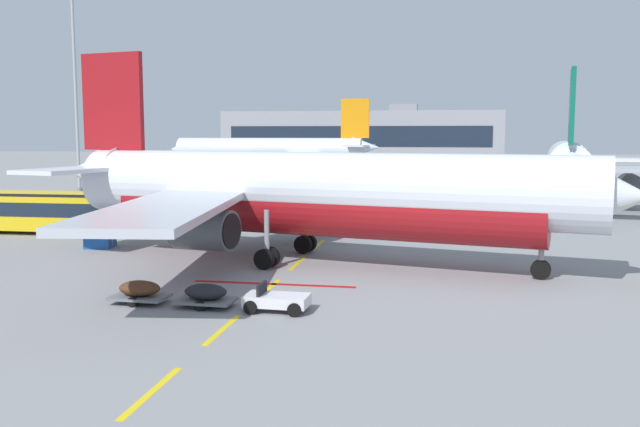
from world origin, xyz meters
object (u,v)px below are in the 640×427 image
object	(u,v)px
apron_shuttle_bus	(38,209)
uld_cargo_container	(100,235)
baggage_train	(206,295)
airliner_foreground	(310,192)
apron_light_mast_near	(74,42)
airliner_mid_left	(566,165)
airliner_far_center	(272,152)

from	to	relation	value
apron_shuttle_bus	uld_cargo_container	xyz separation A→B (m)	(7.58, -5.09, -0.95)
apron_shuttle_bus	baggage_train	bearing A→B (deg)	-43.21
airliner_foreground	apron_light_mast_near	distance (m)	55.83
airliner_mid_left	uld_cargo_container	distance (m)	47.04
uld_cargo_container	apron_light_mast_near	xyz separation A→B (m)	(-22.60, 37.28, 17.36)
airliner_far_center	baggage_train	world-z (taller)	airliner_far_center
airliner_foreground	apron_shuttle_bus	distance (m)	23.01
apron_light_mast_near	airliner_foreground	bearing A→B (deg)	-47.20
apron_shuttle_bus	uld_cargo_container	world-z (taller)	apron_shuttle_bus
apron_shuttle_bus	baggage_train	world-z (taller)	apron_shuttle_bus
airliner_far_center	uld_cargo_container	xyz separation A→B (m)	(6.78, -70.86, -3.32)
airliner_mid_left	apron_shuttle_bus	size ratio (longest dim) A/B	2.94
airliner_mid_left	airliner_foreground	bearing A→B (deg)	-119.11
uld_cargo_container	apron_shuttle_bus	bearing A→B (deg)	146.11
apron_light_mast_near	apron_shuttle_bus	bearing A→B (deg)	-64.99
airliner_foreground	apron_shuttle_bus	bearing A→B (deg)	161.09
airliner_far_center	apron_shuttle_bus	xyz separation A→B (m)	(-0.80, -65.77, -2.37)
airliner_foreground	airliner_far_center	size ratio (longest dim) A/B	0.95
apron_shuttle_bus	uld_cargo_container	distance (m)	9.18
apron_light_mast_near	airliner_far_center	bearing A→B (deg)	64.78
airliner_foreground	airliner_far_center	world-z (taller)	airliner_far_center
airliner_foreground	apron_light_mast_near	size ratio (longest dim) A/B	1.16
baggage_train	airliner_mid_left	bearing A→B (deg)	64.54
airliner_far_center	uld_cargo_container	distance (m)	71.26
apron_shuttle_bus	baggage_train	distance (m)	26.60
apron_shuttle_bus	apron_light_mast_near	size ratio (longest dim) A/B	0.40
airliner_far_center	uld_cargo_container	size ratio (longest dim) A/B	20.27
uld_cargo_container	apron_light_mast_near	distance (m)	46.92
airliner_mid_left	baggage_train	xyz separation A→B (m)	(-21.83, -45.85, -3.51)
airliner_mid_left	apron_light_mast_near	xyz separation A→B (m)	(-56.22, 4.53, 14.13)
baggage_train	uld_cargo_container	bearing A→B (deg)	131.98
airliner_mid_left	baggage_train	distance (m)	50.90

